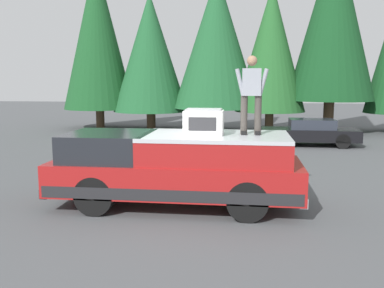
# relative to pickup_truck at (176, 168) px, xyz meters

# --- Properties ---
(ground_plane) EXTENTS (90.00, 90.00, 0.00)m
(ground_plane) POSITION_rel_pickup_truck_xyz_m (-0.13, -0.04, -0.87)
(ground_plane) COLOR #4C4F51
(pickup_truck) EXTENTS (2.01, 5.54, 1.65)m
(pickup_truck) POSITION_rel_pickup_truck_xyz_m (0.00, 0.00, 0.00)
(pickup_truck) COLOR maroon
(pickup_truck) RESTS_ON ground
(compressor_unit) EXTENTS (0.65, 0.84, 0.56)m
(compressor_unit) POSITION_rel_pickup_truck_xyz_m (-0.04, -0.62, 1.05)
(compressor_unit) COLOR white
(compressor_unit) RESTS_ON pickup_truck
(person_on_truck_bed) EXTENTS (0.29, 0.72, 1.69)m
(person_on_truck_bed) POSITION_rel_pickup_truck_xyz_m (0.10, -1.63, 1.68)
(person_on_truck_bed) COLOR #423D38
(person_on_truck_bed) RESTS_ON pickup_truck
(parked_car_black) EXTENTS (1.64, 4.10, 1.16)m
(parked_car_black) POSITION_rel_pickup_truck_xyz_m (9.56, -4.30, -0.29)
(parked_car_black) COLOR black
(parked_car_black) RESTS_ON ground
(conifer_left) EXTENTS (4.55, 4.55, 10.43)m
(conifer_left) POSITION_rel_pickup_truck_xyz_m (14.29, -5.95, 5.20)
(conifer_left) COLOR #4C3826
(conifer_left) RESTS_ON ground
(conifer_center_left) EXTENTS (3.79, 3.79, 7.89)m
(conifer_center_left) POSITION_rel_pickup_truck_xyz_m (14.20, -2.81, 3.63)
(conifer_center_left) COLOR #4C3826
(conifer_center_left) RESTS_ON ground
(conifer_center_right) EXTENTS (4.71, 4.71, 8.56)m
(conifer_center_right) POSITION_rel_pickup_truck_xyz_m (14.36, 0.12, 4.05)
(conifer_center_right) COLOR #4C3826
(conifer_center_right) RESTS_ON ground
(conifer_right) EXTENTS (4.26, 4.26, 7.67)m
(conifer_right) POSITION_rel_pickup_truck_xyz_m (14.67, 3.90, 3.48)
(conifer_right) COLOR #4C3826
(conifer_right) RESTS_ON ground
(conifer_far_right) EXTENTS (4.09, 4.09, 9.72)m
(conifer_far_right) POSITION_rel_pickup_truck_xyz_m (14.96, 7.06, 4.56)
(conifer_far_right) COLOR #4C3826
(conifer_far_right) RESTS_ON ground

